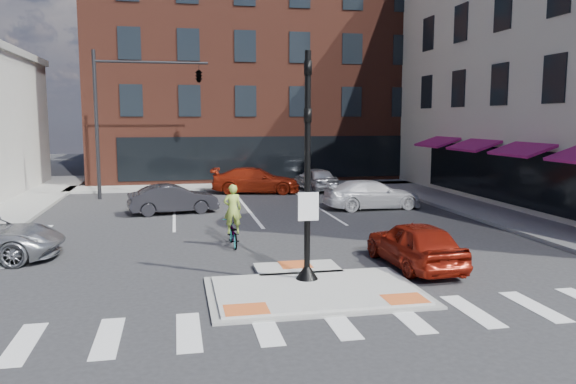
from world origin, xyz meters
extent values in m
plane|color=#28282B|center=(0.00, 0.00, 0.00)|extent=(120.00, 120.00, 0.00)
cube|color=gray|center=(0.00, -0.50, 0.03)|extent=(5.40, 3.60, 0.06)
cube|color=#A8A8A3|center=(0.00, -0.50, 0.06)|extent=(5.00, 3.20, 0.12)
cube|color=#A8A8A3|center=(0.00, 1.60, 0.06)|extent=(2.40, 1.40, 0.12)
cube|color=orange|center=(-1.90, -1.70, 0.12)|extent=(1.00, 0.80, 0.01)
cube|color=orange|center=(1.90, -1.70, 0.12)|extent=(1.00, 0.80, 0.01)
cube|color=orange|center=(0.00, 1.90, 0.12)|extent=(0.90, 0.90, 0.01)
cube|color=gray|center=(-11.00, 20.00, 0.07)|extent=(3.00, 20.00, 0.15)
cube|color=gray|center=(10.80, 10.00, 0.07)|extent=(3.00, 24.00, 0.15)
cube|color=gray|center=(3.00, 22.00, 0.07)|extent=(26.00, 3.00, 0.15)
cube|color=#522419|center=(3.00, 32.00, 7.50)|extent=(24.00, 18.00, 15.00)
cube|color=black|center=(3.00, 23.00, 1.80)|extent=(20.00, 0.12, 2.80)
cube|color=black|center=(12.00, 10.00, 1.70)|extent=(0.12, 16.00, 2.60)
cube|color=#B31772|center=(11.30, 10.00, 3.05)|extent=(1.46, 3.00, 0.58)
cube|color=#B31772|center=(11.30, 16.00, 3.05)|extent=(1.46, 3.00, 0.58)
cube|color=slate|center=(-4.00, 52.00, 5.00)|extent=(10.00, 12.00, 10.00)
cube|color=brown|center=(9.00, 54.00, 6.00)|extent=(12.00, 12.00, 12.00)
cone|color=black|center=(0.00, 0.40, 0.34)|extent=(0.60, 0.60, 0.45)
cylinder|color=black|center=(0.00, 0.40, 3.20)|extent=(0.16, 0.16, 5.80)
cube|color=white|center=(0.00, 0.28, 2.10)|extent=(0.55, 0.04, 0.75)
imported|color=black|center=(0.00, 0.40, 5.30)|extent=(0.18, 0.22, 1.10)
imported|color=black|center=(0.00, 0.40, 4.10)|extent=(0.18, 0.22, 1.10)
cylinder|color=black|center=(-7.50, 18.00, 4.00)|extent=(0.20, 0.20, 8.00)
cylinder|color=black|center=(-4.50, 18.00, 7.40)|extent=(6.00, 0.14, 0.14)
imported|color=black|center=(-2.00, 18.00, 6.80)|extent=(0.48, 2.24, 0.90)
imported|color=maroon|center=(3.50, 1.37, 0.70)|extent=(1.86, 4.19, 1.40)
imported|color=white|center=(6.00, 11.98, 0.70)|extent=(4.87, 2.14, 1.39)
imported|color=#242429|center=(-3.53, 12.49, 0.67)|extent=(4.25, 2.07, 1.34)
imported|color=#ADAEB4|center=(5.00, 19.36, 0.71)|extent=(2.18, 4.36, 1.43)
imported|color=maroon|center=(1.24, 18.83, 0.75)|extent=(5.48, 3.09, 1.50)
imported|color=#3F3F44|center=(-1.50, 5.18, 0.44)|extent=(0.64, 1.71, 0.89)
imported|color=#9BB941|center=(-1.50, 5.18, 1.30)|extent=(0.63, 0.43, 1.70)
camera|label=1|loc=(-3.37, -13.81, 4.38)|focal=35.00mm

